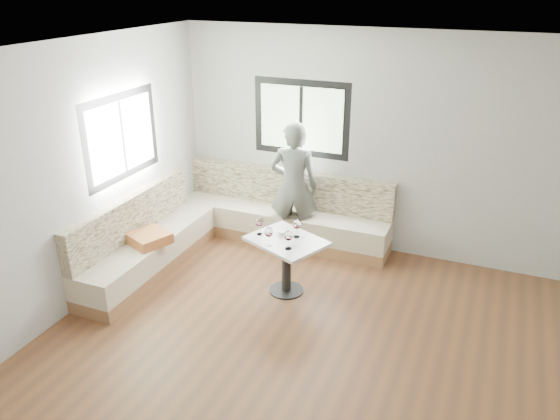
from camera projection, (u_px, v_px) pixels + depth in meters
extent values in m
cube|color=brown|center=(295.00, 355.00, 5.24)|extent=(5.00, 5.00, 0.01)
cube|color=white|center=(299.00, 55.00, 4.12)|extent=(5.00, 5.00, 0.01)
cube|color=#B7B7B2|center=(369.00, 145.00, 6.80)|extent=(5.00, 0.01, 2.80)
cube|color=#B7B7B2|center=(68.00, 183.00, 5.57)|extent=(0.01, 5.00, 2.80)
cube|color=black|center=(301.00, 118.00, 7.01)|extent=(1.30, 0.02, 1.00)
cube|color=black|center=(122.00, 137.00, 6.22)|extent=(0.02, 1.30, 1.00)
cube|color=#946744|center=(282.00, 235.00, 7.46)|extent=(2.90, 0.55, 0.16)
cube|color=beige|center=(282.00, 220.00, 7.37)|extent=(2.90, 0.55, 0.29)
cube|color=#F0E2BF|center=(288.00, 187.00, 7.39)|extent=(2.90, 0.14, 0.50)
cube|color=#946744|center=(151.00, 265.00, 6.69)|extent=(0.55, 2.25, 0.16)
cube|color=beige|center=(149.00, 248.00, 6.60)|extent=(0.55, 2.25, 0.29)
cube|color=#F0E2BF|center=(131.00, 216.00, 6.52)|extent=(0.14, 2.25, 0.50)
cube|color=#C25236|center=(149.00, 238.00, 6.40)|extent=(0.54, 0.54, 0.12)
cylinder|color=black|center=(286.00, 290.00, 6.29)|extent=(0.39, 0.39, 0.02)
cylinder|color=black|center=(286.00, 267.00, 6.17)|extent=(0.11, 0.11, 0.62)
cube|color=silver|center=(287.00, 241.00, 6.03)|extent=(0.99, 0.90, 0.04)
imported|color=#5B625C|center=(294.00, 186.00, 6.99)|extent=(0.71, 0.56, 1.71)
cylinder|color=white|center=(283.00, 232.00, 6.14)|extent=(0.11, 0.11, 0.04)
sphere|color=black|center=(285.00, 231.00, 6.14)|extent=(0.02, 0.02, 0.02)
sphere|color=black|center=(283.00, 231.00, 6.15)|extent=(0.02, 0.02, 0.02)
sphere|color=black|center=(283.00, 232.00, 6.12)|extent=(0.02, 0.02, 0.02)
cylinder|color=white|center=(260.00, 234.00, 6.15)|extent=(0.07, 0.07, 0.01)
cylinder|color=white|center=(260.00, 230.00, 6.13)|extent=(0.01, 0.01, 0.09)
ellipsoid|color=white|center=(260.00, 222.00, 6.09)|extent=(0.10, 0.10, 0.12)
cylinder|color=#460411|center=(260.00, 224.00, 6.10)|extent=(0.07, 0.07, 0.02)
cylinder|color=white|center=(269.00, 245.00, 5.91)|extent=(0.07, 0.07, 0.01)
cylinder|color=white|center=(269.00, 241.00, 5.89)|extent=(0.01, 0.01, 0.09)
ellipsoid|color=white|center=(269.00, 232.00, 5.85)|extent=(0.10, 0.10, 0.12)
cylinder|color=#460411|center=(269.00, 234.00, 5.86)|extent=(0.07, 0.07, 0.02)
cylinder|color=white|center=(288.00, 249.00, 5.83)|extent=(0.07, 0.07, 0.01)
cylinder|color=white|center=(288.00, 244.00, 5.81)|extent=(0.01, 0.01, 0.09)
ellipsoid|color=white|center=(288.00, 236.00, 5.76)|extent=(0.10, 0.10, 0.12)
cylinder|color=#460411|center=(288.00, 238.00, 5.78)|extent=(0.07, 0.07, 0.02)
cylinder|color=white|center=(297.00, 237.00, 6.09)|extent=(0.07, 0.07, 0.01)
cylinder|color=white|center=(297.00, 233.00, 6.07)|extent=(0.01, 0.01, 0.09)
ellipsoid|color=white|center=(297.00, 224.00, 6.03)|extent=(0.10, 0.10, 0.12)
cylinder|color=#460411|center=(297.00, 227.00, 6.04)|extent=(0.07, 0.07, 0.02)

